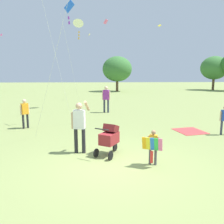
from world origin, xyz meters
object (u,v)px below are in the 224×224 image
at_px(kite_green_novelty, 68,12).
at_px(person_couple_left, 106,97).
at_px(child_with_butterfly_kite, 153,145).
at_px(person_red_shirt, 25,111).
at_px(stroller, 109,137).
at_px(person_adult_flyer, 79,123).
at_px(picnic_blanket, 190,131).
at_px(person_sitting_far, 224,118).
at_px(kite_orange_delta, 78,24).

height_order(kite_green_novelty, person_couple_left, kite_green_novelty).
distance_m(child_with_butterfly_kite, kite_green_novelty, 8.00).
bearing_deg(person_couple_left, person_red_shirt, -133.44).
bearing_deg(stroller, person_couple_left, 88.91).
relative_size(person_adult_flyer, picnic_blanket, 1.37).
relative_size(stroller, kite_green_novelty, 0.17).
relative_size(person_red_shirt, picnic_blanket, 1.09).
height_order(person_adult_flyer, stroller, person_adult_flyer).
relative_size(kite_green_novelty, person_sitting_far, 4.89).
height_order(child_with_butterfly_kite, picnic_blanket, child_with_butterfly_kite).
xyz_separation_m(person_adult_flyer, stroller, (0.98, -0.25, -0.41)).
relative_size(child_with_butterfly_kite, kite_green_novelty, 0.17).
xyz_separation_m(person_adult_flyer, picnic_blanket, (4.80, 2.57, -1.01)).
bearing_deg(person_adult_flyer, picnic_blanket, 28.16).
height_order(child_with_butterfly_kite, person_red_shirt, person_red_shirt).
bearing_deg(person_couple_left, person_sitting_far, -50.75).
height_order(kite_orange_delta, person_red_shirt, kite_orange_delta).
distance_m(child_with_butterfly_kite, picnic_blanket, 4.60).
bearing_deg(stroller, kite_orange_delta, 99.72).
relative_size(stroller, person_couple_left, 0.61).
relative_size(child_with_butterfly_kite, person_couple_left, 0.58).
height_order(kite_green_novelty, picnic_blanket, kite_green_novelty).
xyz_separation_m(kite_green_novelty, picnic_blanket, (5.58, -1.82, -5.53)).
bearing_deg(child_with_butterfly_kite, person_couple_left, 96.68).
bearing_deg(person_sitting_far, picnic_blanket, 150.68).
distance_m(kite_green_novelty, picnic_blanket, 8.07).
bearing_deg(person_sitting_far, person_adult_flyer, -162.47).
xyz_separation_m(kite_green_novelty, person_sitting_far, (6.78, -2.49, -4.80)).
bearing_deg(child_with_butterfly_kite, kite_green_novelty, 118.16).
xyz_separation_m(child_with_butterfly_kite, picnic_blanket, (2.61, 3.73, -0.61)).
height_order(person_couple_left, picnic_blanket, person_couple_left).
relative_size(person_adult_flyer, stroller, 1.64).
distance_m(stroller, person_couple_left, 8.12).
bearing_deg(person_adult_flyer, child_with_butterfly_kite, -28.08).
distance_m(person_adult_flyer, stroller, 1.09).
height_order(stroller, person_sitting_far, person_sitting_far).
relative_size(stroller, person_red_shirt, 0.76).
bearing_deg(kite_orange_delta, person_adult_flyer, -85.42).
bearing_deg(person_red_shirt, stroller, -44.83).
bearing_deg(person_adult_flyer, person_couple_left, 81.81).
bearing_deg(stroller, person_red_shirt, 135.17).
height_order(kite_orange_delta, kite_green_novelty, kite_orange_delta).
bearing_deg(kite_orange_delta, stroller, -80.28).
bearing_deg(person_couple_left, stroller, -91.09).
height_order(person_adult_flyer, person_couple_left, person_couple_left).
xyz_separation_m(kite_green_novelty, person_red_shirt, (-2.11, -0.79, -4.71)).
bearing_deg(person_adult_flyer, stroller, -14.56).
bearing_deg(kite_orange_delta, picnic_blanket, -53.74).
bearing_deg(person_couple_left, child_with_butterfly_kite, -83.32).
bearing_deg(person_red_shirt, kite_orange_delta, 72.59).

